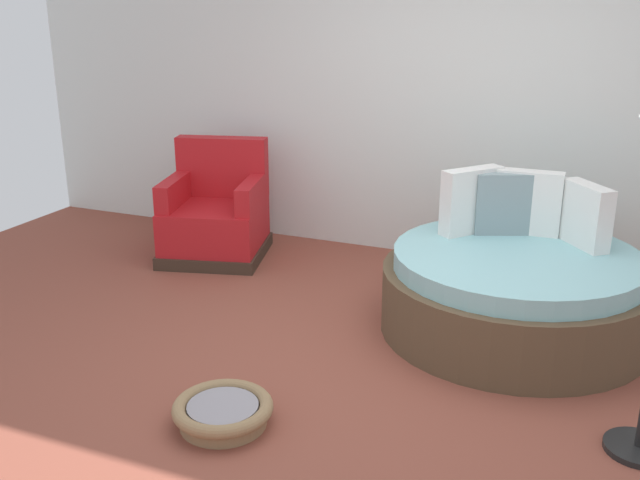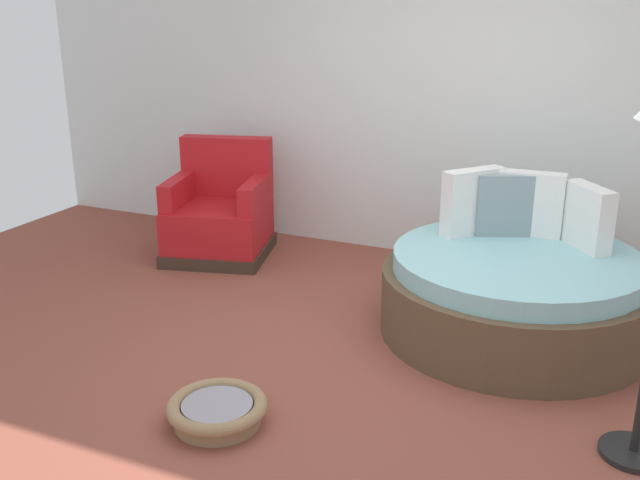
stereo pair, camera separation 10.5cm
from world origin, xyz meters
name	(u,v)px [view 1 (the left image)]	position (x,y,z in m)	size (l,w,h in m)	color
ground_plane	(373,374)	(0.00, 0.00, -0.01)	(8.00, 8.00, 0.02)	brown
back_wall	(468,62)	(0.00, 2.16, 1.57)	(8.00, 0.12, 3.15)	silver
round_daybed	(515,287)	(0.65, 0.90, 0.29)	(1.68, 1.68, 0.98)	brown
red_armchair	(216,216)	(-1.85, 1.42, 0.33)	(0.98, 0.98, 0.94)	#38281E
pet_basket	(223,411)	(-0.53, -0.80, 0.07)	(0.51, 0.51, 0.13)	#8E704C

